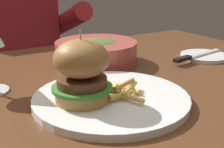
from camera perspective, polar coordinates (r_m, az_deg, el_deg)
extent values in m
cube|color=#56331C|center=(0.67, -5.42, -3.96)|extent=(1.24, 0.78, 0.04)
cylinder|color=#56331C|center=(1.37, 10.43, -9.00)|extent=(0.06, 0.06, 0.70)
cylinder|color=white|center=(0.58, -0.16, -4.58)|extent=(0.29, 0.29, 0.01)
cylinder|color=#B78447|center=(0.56, -5.44, -3.80)|extent=(0.10, 0.10, 0.02)
cylinder|color=#38842D|center=(0.55, -5.48, -2.46)|extent=(0.11, 0.11, 0.01)
cylinder|color=brown|center=(0.55, -5.52, -1.39)|extent=(0.09, 0.09, 0.02)
ellipsoid|color=#9C6A35|center=(0.54, -5.66, 2.80)|extent=(0.10, 0.10, 0.07)
cylinder|color=#CCB78C|center=(0.53, -5.74, 5.41)|extent=(0.00, 0.00, 0.05)
cylinder|color=#EABC5B|center=(0.60, 3.37, -2.81)|extent=(0.02, 0.05, 0.01)
cylinder|color=#EABC5B|center=(0.60, 2.91, -2.55)|extent=(0.02, 0.06, 0.01)
cylinder|color=#EABC5B|center=(0.55, 3.66, -4.33)|extent=(0.02, 0.05, 0.01)
cylinder|color=#E0B251|center=(0.56, 1.60, -3.90)|extent=(0.05, 0.01, 0.01)
cylinder|color=#E0B251|center=(0.58, 3.26, -2.68)|extent=(0.06, 0.05, 0.01)
cylinder|color=#EABC5B|center=(0.60, -0.06, -2.04)|extent=(0.01, 0.06, 0.01)
cylinder|color=#E0B251|center=(0.57, 0.28, -3.25)|extent=(0.04, 0.06, 0.01)
cylinder|color=gold|center=(0.58, 2.24, -1.91)|extent=(0.06, 0.03, 0.01)
cylinder|color=white|center=(0.91, 16.50, 3.15)|extent=(0.13, 0.13, 0.01)
cube|color=silver|center=(0.91, 16.54, 3.61)|extent=(0.14, 0.04, 0.00)
cube|color=black|center=(0.83, 12.79, 2.71)|extent=(0.06, 0.03, 0.01)
cylinder|color=#B24C42|center=(0.83, -2.91, 4.01)|extent=(0.22, 0.22, 0.06)
ellipsoid|color=#4C662D|center=(0.82, -2.93, 5.54)|extent=(0.12, 0.12, 0.02)
cube|color=#282833|center=(1.47, -16.66, -12.87)|extent=(0.30, 0.22, 0.46)
cube|color=maroon|center=(1.29, -18.68, 6.14)|extent=(0.36, 0.20, 0.52)
cylinder|color=maroon|center=(1.27, -8.29, 9.50)|extent=(0.07, 0.34, 0.18)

